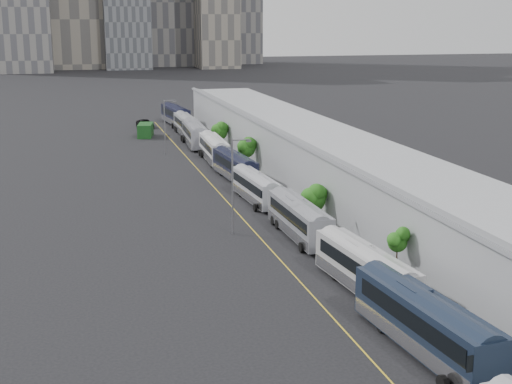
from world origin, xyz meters
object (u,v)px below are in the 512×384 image
object	(u,v)px
bus_7	(194,136)
street_lamp_near	(234,180)
bus_3	(299,222)
suv	(145,124)
bus_6	(214,151)
bus_1	(424,328)
bus_2	(365,273)
bus_8	(186,126)
bus_9	(175,117)
street_lamp_far	(166,123)
bus_4	(256,190)
shipping_container	(146,130)
bus_5	(235,169)

from	to	relation	value
bus_7	street_lamp_near	distance (m)	53.59
bus_3	bus_7	distance (m)	55.95
bus_3	suv	size ratio (longest dim) A/B	2.23
bus_6	bus_7	distance (m)	14.66
bus_1	street_lamp_near	xyz separation A→B (m)	(-5.95, 29.23, 3.89)
bus_2	bus_3	bearing A→B (deg)	86.30
bus_6	bus_8	bearing A→B (deg)	91.85
bus_1	bus_9	distance (m)	108.52
bus_2	bus_9	distance (m)	97.71
bus_7	street_lamp_far	size ratio (longest dim) A/B	1.58
bus_4	street_lamp_near	distance (m)	14.08
bus_1	street_lamp_near	bearing A→B (deg)	96.46
bus_4	bus_9	world-z (taller)	bus_9
bus_1	shipping_container	world-z (taller)	bus_1
bus_1	bus_7	xyz separation A→B (m)	(-0.66, 82.42, -0.01)
bus_8	street_lamp_far	bearing A→B (deg)	-108.14
bus_2	bus_5	distance (m)	43.13
bus_1	bus_3	world-z (taller)	bus_1
bus_9	street_lamp_far	size ratio (longest dim) A/B	1.58
bus_1	bus_3	distance (m)	26.48
bus_5	bus_1	bearing A→B (deg)	-94.36
bus_3	street_lamp_near	bearing A→B (deg)	154.54
bus_4	bus_6	size ratio (longest dim) A/B	0.92
bus_7	suv	xyz separation A→B (m)	(-5.95, 23.82, -0.91)
bus_4	street_lamp_far	xyz separation A→B (m)	(-6.12, 33.49, 3.66)
bus_4	street_lamp_near	world-z (taller)	street_lamp_near
bus_4	street_lamp_near	bearing A→B (deg)	-117.71
street_lamp_near	street_lamp_far	size ratio (longest dim) A/B	1.10
bus_1	bus_4	world-z (taller)	bus_1
bus_3	bus_8	size ratio (longest dim) A/B	0.99
bus_5	suv	size ratio (longest dim) A/B	2.21
bus_4	bus_7	bearing A→B (deg)	86.71
bus_2	suv	size ratio (longest dim) A/B	2.28
bus_6	bus_9	bearing A→B (deg)	91.76
bus_1	suv	world-z (taller)	bus_1
bus_7	suv	bearing A→B (deg)	106.75
bus_3	street_lamp_near	size ratio (longest dim) A/B	1.32
shipping_container	bus_2	bearing A→B (deg)	-72.35
bus_5	suv	distance (m)	52.71
street_lamp_near	bus_9	bearing A→B (deg)	85.73
bus_3	street_lamp_near	xyz separation A→B (m)	(-6.04, 2.76, 4.02)
bus_6	street_lamp_far	bearing A→B (deg)	133.39
bus_4	suv	bearing A→B (deg)	91.85
bus_4	bus_6	bearing A→B (deg)	85.84
bus_4	bus_5	xyz separation A→B (m)	(0.35, 12.42, 0.08)
bus_1	bus_3	xyz separation A→B (m)	(0.09, 26.48, -0.13)
bus_7	bus_4	bearing A→B (deg)	-86.98
shipping_container	bus_6	bearing A→B (deg)	-61.98
bus_9	street_lamp_near	distance (m)	79.60
bus_8	street_lamp_far	xyz separation A→B (m)	(-6.45, -19.72, 3.52)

